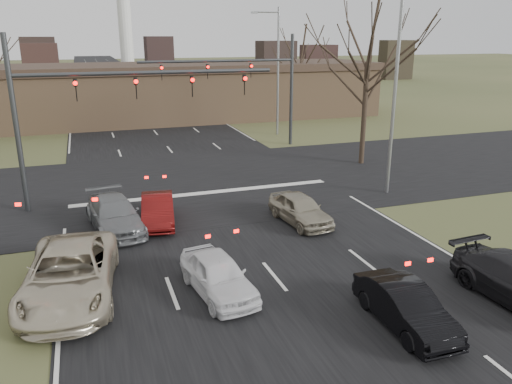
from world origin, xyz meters
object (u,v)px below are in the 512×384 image
Objects in this scene: car_black_hatch at (405,306)px; car_silver_ahead at (300,209)px; streetlight_right_far at (276,65)px; car_white_sedan at (218,275)px; building at (164,92)px; mast_arm_near at (91,99)px; car_silver_suv at (70,274)px; car_red_ahead at (158,210)px; car_grey_ahead at (115,214)px; streetlight_right_near at (392,84)px; mast_arm_far at (255,77)px.

car_black_hatch is 8.45m from car_silver_ahead.
streetlight_right_far is 27.45m from car_white_sedan.
car_black_hatch is at bearing -89.44° from building.
mast_arm_near is 10.80m from car_silver_ahead.
car_black_hatch is at bearing -99.81° from car_silver_ahead.
car_silver_suv reaches higher than car_red_ahead.
mast_arm_near reaches higher than car_red_ahead.
car_black_hatch is at bearing -103.93° from streetlight_right_far.
car_grey_ahead is 1.81m from car_red_ahead.
car_red_ahead is (-11.80, -0.59, -4.96)m from streetlight_right_near.
car_black_hatch is at bearing -54.95° from car_red_ahead.
streetlight_right_far is at bearing 65.64° from car_silver_ahead.
car_white_sedan is at bearing -96.59° from building.
mast_arm_near reaches higher than building.
streetlight_right_far reaches higher than car_grey_ahead.
mast_arm_far is at bearing 71.90° from car_silver_ahead.
car_silver_suv is 10.09m from car_black_hatch.
streetlight_right_far reaches higher than car_silver_suv.
car_black_hatch is 0.80× the size of car_grey_ahead.
car_silver_ahead is at bearing -88.29° from building.
mast_arm_near is 3.20× the size of car_silver_ahead.
streetlight_right_near is at bearing 60.24° from car_black_hatch.
car_white_sedan is 1.00× the size of car_silver_ahead.
mast_arm_far is 1.11× the size of streetlight_right_near.
car_black_hatch is at bearing -46.12° from car_white_sedan.
streetlight_right_far reaches higher than mast_arm_near.
car_black_hatch is (-6.44, -10.99, -4.97)m from streetlight_right_near.
car_silver_suv is at bearing -97.86° from mast_arm_near.
car_white_sedan is (4.40, -1.27, -0.16)m from car_silver_suv.
streetlight_right_far is at bearing 57.06° from car_white_sedan.
building is 35.76m from car_white_sedan.
building is 29.56m from car_grey_ahead.
car_red_ahead is (-4.97, -28.59, -2.03)m from building.
car_silver_ahead is (-6.41, -19.56, -4.94)m from streetlight_right_far.
mast_arm_near is at bearing 129.96° from car_red_ahead.
mast_arm_far is at bearing 60.05° from car_white_sedan.
car_red_ahead is at bearing 89.34° from car_white_sedan.
streetlight_right_far is (3.14, 4.00, 0.57)m from mast_arm_far.
car_silver_suv reaches higher than car_white_sedan.
car_silver_suv is 1.55× the size of car_black_hatch.
mast_arm_far reaches higher than building.
car_silver_suv is at bearing -124.29° from streetlight_right_far.
car_silver_ahead is (8.14, -5.56, -4.43)m from mast_arm_near.
streetlight_right_near is 2.15× the size of car_grey_ahead.
car_white_sedan reaches higher than car_black_hatch.
streetlight_right_near is at bearing -91.68° from streetlight_right_far.
car_white_sedan is at bearing -9.50° from car_silver_suv.
car_black_hatch is at bearing -21.79° from car_silver_suv.
car_white_sedan is (-10.92, -7.47, -4.94)m from streetlight_right_near.
streetlight_right_near is 17.01m from streetlight_right_far.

